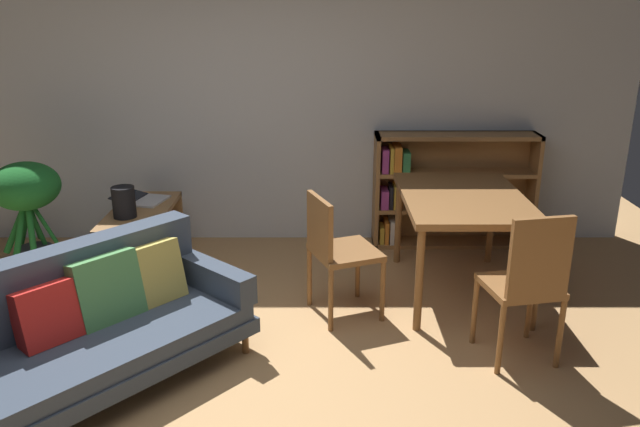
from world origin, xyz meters
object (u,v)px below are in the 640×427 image
at_px(fabric_couch, 90,323).
at_px(bookshelf, 445,189).
at_px(dining_chair_near, 337,247).
at_px(dining_table, 464,205).
at_px(dining_chair_far, 529,280).
at_px(potted_floor_plant, 28,198).
at_px(desk_speaker, 125,202).
at_px(open_laptop, 144,199).
at_px(media_console, 144,241).

relative_size(fabric_couch, bookshelf, 1.30).
height_order(dining_chair_near, bookshelf, bookshelf).
bearing_deg(fabric_couch, dining_table, 26.25).
bearing_deg(dining_chair_far, potted_floor_plant, 159.82).
bearing_deg(desk_speaker, fabric_couch, -82.79).
bearing_deg(bookshelf, dining_table, -93.79).
bearing_deg(fabric_couch, open_laptop, 94.74).
bearing_deg(open_laptop, dining_table, -13.68).
relative_size(desk_speaker, dining_chair_far, 0.25).
bearing_deg(desk_speaker, dining_table, -4.63).
relative_size(media_console, open_laptop, 2.19).
relative_size(desk_speaker, dining_table, 0.19).
xyz_separation_m(fabric_couch, dining_table, (2.43, 1.20, 0.34)).
bearing_deg(dining_table, dining_chair_far, -79.33).
bearing_deg(dining_chair_far, dining_table, 100.67).
bearing_deg(dining_table, media_console, 171.22).
xyz_separation_m(media_console, open_laptop, (-0.04, 0.24, 0.29)).
height_order(open_laptop, dining_chair_far, dining_chair_far).
relative_size(media_console, dining_chair_far, 1.05).
bearing_deg(dining_table, open_laptop, 166.32).
bearing_deg(fabric_couch, media_console, 94.11).
xyz_separation_m(desk_speaker, dining_chair_far, (2.80, -1.21, -0.11)).
xyz_separation_m(open_laptop, desk_speaker, (-0.03, -0.42, 0.11)).
distance_m(media_console, dining_table, 2.62).
bearing_deg(open_laptop, dining_chair_near, -31.68).
xyz_separation_m(fabric_couch, desk_speaker, (-0.18, 1.41, 0.30)).
bearing_deg(desk_speaker, media_console, 70.58).
relative_size(open_laptop, dining_chair_near, 0.53).
relative_size(dining_table, dining_chair_far, 1.30).
bearing_deg(dining_table, fabric_couch, -153.75).
relative_size(fabric_couch, open_laptop, 3.97).
distance_m(media_console, bookshelf, 2.72).
height_order(media_console, desk_speaker, desk_speaker).
bearing_deg(dining_chair_far, bookshelf, 93.26).
xyz_separation_m(potted_floor_plant, bookshelf, (3.50, 0.74, -0.14)).
bearing_deg(fabric_couch, bookshelf, 42.16).
xyz_separation_m(fabric_couch, media_console, (-0.11, 1.59, -0.10)).
distance_m(desk_speaker, dining_table, 2.62).
relative_size(dining_table, dining_chair_near, 1.43).
height_order(fabric_couch, dining_chair_far, dining_chair_far).
height_order(dining_chair_near, dining_chair_far, dining_chair_far).
bearing_deg(potted_floor_plant, dining_table, -5.46).
bearing_deg(media_console, bookshelf, 14.44).
bearing_deg(open_laptop, bookshelf, 9.37).
distance_m(open_laptop, dining_chair_far, 3.22).
bearing_deg(dining_chair_near, open_laptop, 148.32).
bearing_deg(bookshelf, dining_chair_far, -86.74).
relative_size(dining_chair_far, bookshelf, 0.68).
xyz_separation_m(open_laptop, dining_chair_near, (1.63, -1.00, -0.04)).
height_order(fabric_couch, bookshelf, bookshelf).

